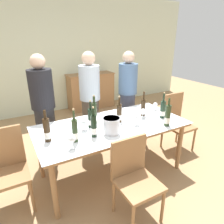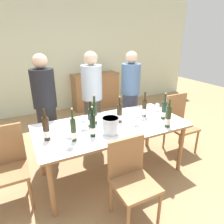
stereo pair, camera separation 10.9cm
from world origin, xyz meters
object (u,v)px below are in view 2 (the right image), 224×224
at_px(sideboard_cabinet, 96,91).
at_px(wine_bottle_3, 95,114).
at_px(chair_right_end, 178,120).
at_px(person_guest_left, 92,102).
at_px(wine_bottle_6, 46,129).
at_px(wine_bottle_2, 73,130).
at_px(wine_glass_4, 157,106).
at_px(wine_glass_3, 137,117).
at_px(ice_bucket, 111,125).
at_px(wine_bottle_5, 144,108).
at_px(wine_bottle_7, 119,114).
at_px(wine_glass_1, 69,138).
at_px(person_guest_right, 130,97).
at_px(wine_bottle_0, 93,126).
at_px(wine_bottle_1, 168,117).
at_px(wine_glass_2, 144,112).
at_px(chair_near_front, 131,175).
at_px(wine_glass_0, 84,122).
at_px(wine_bottle_8, 91,118).
at_px(chair_left_end, 7,162).
at_px(dining_table, 112,129).
at_px(person_host, 46,111).
at_px(wine_bottle_4, 164,111).

distance_m(sideboard_cabinet, wine_bottle_3, 2.78).
xyz_separation_m(chair_right_end, person_guest_left, (-1.24, 0.72, 0.29)).
distance_m(wine_bottle_3, wine_bottle_6, 0.67).
xyz_separation_m(wine_bottle_2, wine_glass_4, (1.42, 0.33, -0.04)).
bearing_deg(wine_glass_3, ice_bucket, -172.68).
bearing_deg(wine_glass_4, wine_bottle_5, -164.65).
relative_size(wine_bottle_7, wine_glass_1, 2.30).
relative_size(wine_bottle_5, person_guest_left, 0.22).
bearing_deg(wine_bottle_2, sideboard_cabinet, 63.61).
distance_m(wine_bottle_5, person_guest_right, 0.77).
bearing_deg(wine_bottle_0, wine_bottle_6, 162.69).
xyz_separation_m(wine_glass_1, person_guest_right, (1.42, 1.11, -0.06)).
bearing_deg(wine_glass_3, wine_bottle_1, -32.65).
xyz_separation_m(wine_bottle_1, wine_glass_2, (-0.13, 0.34, -0.03)).
xyz_separation_m(wine_bottle_0, wine_glass_4, (1.20, 0.33, -0.05)).
relative_size(wine_bottle_1, wine_bottle_7, 1.03).
bearing_deg(chair_near_front, wine_glass_0, 108.13).
distance_m(wine_bottle_0, wine_bottle_8, 0.27).
relative_size(wine_bottle_0, person_guest_right, 0.23).
bearing_deg(wine_bottle_1, chair_left_end, 166.32).
distance_m(sideboard_cabinet, wine_bottle_1, 3.09).
bearing_deg(wine_glass_3, wine_bottle_8, 156.76).
xyz_separation_m(dining_table, person_host, (-0.71, 0.75, 0.13)).
relative_size(wine_bottle_4, wine_bottle_8, 1.05).
bearing_deg(wine_bottle_7, person_guest_left, 96.33).
bearing_deg(ice_bucket, person_host, 121.50).
xyz_separation_m(wine_bottle_2, chair_near_front, (0.43, -0.53, -0.38)).
relative_size(wine_bottle_1, wine_glass_0, 2.44).
xyz_separation_m(wine_bottle_8, wine_glass_4, (1.12, 0.07, -0.03)).
distance_m(dining_table, chair_right_end, 1.30).
bearing_deg(chair_left_end, wine_glass_3, -9.00).
relative_size(wine_bottle_1, wine_bottle_3, 0.94).
xyz_separation_m(wine_bottle_2, wine_bottle_6, (-0.26, 0.16, 0.00)).
relative_size(wine_bottle_5, chair_left_end, 0.39).
height_order(wine_bottle_0, person_host, person_host).
relative_size(chair_near_front, chair_right_end, 0.92).
distance_m(wine_bottle_6, chair_right_end, 2.15).
distance_m(wine_bottle_6, chair_near_front, 1.05).
bearing_deg(person_guest_left, wine_bottle_5, -56.02).
bearing_deg(wine_bottle_6, wine_glass_2, -0.25).
bearing_deg(wine_bottle_0, wine_glass_2, 10.20).
height_order(dining_table, chair_left_end, chair_left_end).
xyz_separation_m(wine_bottle_1, chair_left_end, (-1.90, 0.46, -0.36)).
height_order(wine_bottle_0, wine_bottle_3, wine_bottle_3).
distance_m(wine_glass_1, person_guest_left, 1.33).
distance_m(ice_bucket, wine_bottle_5, 0.73).
height_order(sideboard_cabinet, wine_bottle_8, wine_bottle_8).
relative_size(dining_table, wine_glass_2, 13.27).
xyz_separation_m(wine_bottle_1, wine_bottle_6, (-1.44, 0.35, -0.00)).
distance_m(wine_bottle_7, wine_glass_3, 0.24).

